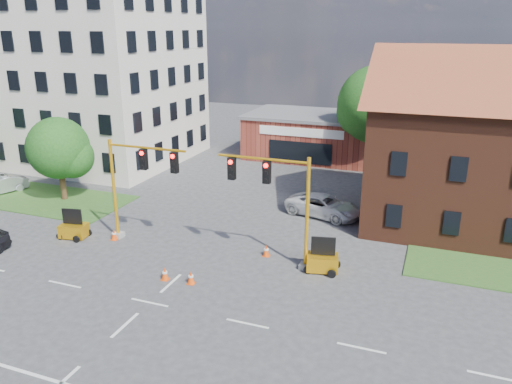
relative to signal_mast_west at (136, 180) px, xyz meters
The scene contains 16 objects.
ground 8.38m from the signal_mast_west, 54.01° to the right, with size 120.00×120.00×0.00m, color #3A3B3D.
lane_markings 10.73m from the signal_mast_west, 64.17° to the right, with size 60.00×36.00×0.01m, color white, non-canonical shape.
office_block 23.21m from the signal_mast_west, 134.52° to the left, with size 18.40×15.40×20.60m.
brick_shop 24.44m from the signal_mast_west, 79.71° to the left, with size 12.40×8.40×4.30m.
tree_large 23.94m from the signal_mast_west, 62.01° to the left, with size 7.19×6.84×9.35m.
tree_nw_front 10.47m from the signal_mast_west, 154.06° to the left, with size 4.75×4.53×6.26m.
signal_mast_west is the anchor object (origin of this frame).
signal_mast_east 8.71m from the signal_mast_west, ahead, with size 5.30×0.60×6.20m.
trailer_west 5.43m from the signal_mast_west, 166.12° to the right, with size 1.76×1.34×1.81m.
trailer_east 11.75m from the signal_mast_west, ahead, with size 1.84×1.42×1.88m.
cone_a 6.49m from the signal_mast_west, 44.02° to the right, with size 0.40×0.40×0.70m.
cone_b 3.96m from the signal_mast_west, 165.77° to the right, with size 0.40×0.40×0.70m.
cone_c 7.40m from the signal_mast_west, 34.42° to the right, with size 0.40×0.40×0.70m.
cone_d 8.66m from the signal_mast_west, ahead, with size 0.40×0.40×0.70m.
pickup_white 12.83m from the signal_mast_west, 40.75° to the left, with size 2.43×5.26×1.46m, color silver.
sedan_silver_front 16.13m from the signal_mast_west, 165.78° to the left, with size 1.43×4.09×1.35m, color #ACAFB4.
Camera 1 is at (12.06, -17.66, 12.49)m, focal length 35.00 mm.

